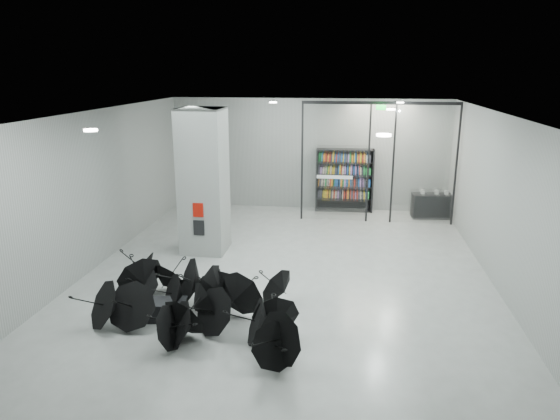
# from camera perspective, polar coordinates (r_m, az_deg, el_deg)

# --- Properties ---
(room) EXTENTS (14.00, 14.02, 4.01)m
(room) POSITION_cam_1_polar(r_m,az_deg,el_deg) (11.65, 0.46, 4.84)
(room) COLOR gray
(room) RESTS_ON ground
(column) EXTENTS (1.20, 1.20, 4.00)m
(column) POSITION_cam_1_polar(r_m,az_deg,el_deg) (14.25, -8.54, 3.18)
(column) COLOR slate
(column) RESTS_ON ground
(fire_cabinet) EXTENTS (0.28, 0.04, 0.38)m
(fire_cabinet) POSITION_cam_1_polar(r_m,az_deg,el_deg) (13.83, -9.14, -0.00)
(fire_cabinet) COLOR #A50A07
(fire_cabinet) RESTS_ON column
(info_panel) EXTENTS (0.30, 0.03, 0.42)m
(info_panel) POSITION_cam_1_polar(r_m,az_deg,el_deg) (13.97, -9.05, -1.98)
(info_panel) COLOR black
(info_panel) RESTS_ON column
(exit_sign) EXTENTS (0.30, 0.06, 0.15)m
(exit_sign) POSITION_cam_1_polar(r_m,az_deg,el_deg) (16.72, 11.22, 11.17)
(exit_sign) COLOR #0CE533
(exit_sign) RESTS_ON room
(glass_partition) EXTENTS (5.06, 0.08, 4.00)m
(glass_partition) POSITION_cam_1_polar(r_m,az_deg,el_deg) (17.11, 10.87, 5.75)
(glass_partition) COLOR silver
(glass_partition) RESTS_ON ground
(bench) EXTENTS (1.28, 0.68, 0.39)m
(bench) POSITION_cam_1_polar(r_m,az_deg,el_deg) (11.03, -13.60, -10.77)
(bench) COLOR black
(bench) RESTS_ON ground
(bookshelf) EXTENTS (2.07, 0.50, 2.26)m
(bookshelf) POSITION_cam_1_polar(r_m,az_deg,el_deg) (18.51, 7.20, 3.31)
(bookshelf) COLOR black
(bookshelf) RESTS_ON ground
(shop_counter) EXTENTS (1.45, 0.69, 0.84)m
(shop_counter) POSITION_cam_1_polar(r_m,az_deg,el_deg) (18.42, 16.68, 0.44)
(shop_counter) COLOR black
(shop_counter) RESTS_ON ground
(umbrella_cluster) EXTENTS (5.04, 4.28, 1.28)m
(umbrella_cluster) POSITION_cam_1_polar(r_m,az_deg,el_deg) (10.73, -9.33, -10.67)
(umbrella_cluster) COLOR black
(umbrella_cluster) RESTS_ON ground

